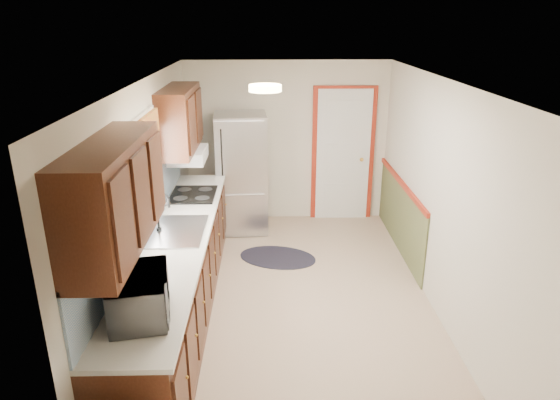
{
  "coord_description": "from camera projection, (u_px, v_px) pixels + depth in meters",
  "views": [
    {
      "loc": [
        -0.27,
        -4.82,
        2.97
      ],
      "look_at": [
        -0.16,
        0.13,
        1.15
      ],
      "focal_mm": 32.0,
      "sensor_mm": 36.0,
      "label": 1
    }
  ],
  "objects": [
    {
      "name": "room_shell",
      "position": [
        295.0,
        200.0,
        5.14
      ],
      "size": [
        3.2,
        5.2,
        2.52
      ],
      "color": "tan",
      "rests_on": "ground"
    },
    {
      "name": "kitchen_run",
      "position": [
        173.0,
        247.0,
        4.97
      ],
      "size": [
        0.63,
        4.0,
        2.2
      ],
      "color": "#38180C",
      "rests_on": "ground"
    },
    {
      "name": "back_wall_trim",
      "position": [
        355.0,
        167.0,
        7.34
      ],
      "size": [
        1.12,
        2.3,
        2.08
      ],
      "color": "maroon",
      "rests_on": "ground"
    },
    {
      "name": "ceiling_fixture",
      "position": [
        265.0,
        88.0,
        4.55
      ],
      "size": [
        0.3,
        0.3,
        0.06
      ],
      "primitive_type": "cylinder",
      "color": "#FFD88C",
      "rests_on": "room_shell"
    },
    {
      "name": "microwave",
      "position": [
        139.0,
        291.0,
        3.53
      ],
      "size": [
        0.44,
        0.64,
        0.4
      ],
      "primitive_type": "imported",
      "rotation": [
        0.0,
        0.0,
        1.77
      ],
      "color": "white",
      "rests_on": "kitchen_run"
    },
    {
      "name": "refrigerator",
      "position": [
        242.0,
        173.0,
        7.17
      ],
      "size": [
        0.76,
        0.74,
        1.72
      ],
      "rotation": [
        0.0,
        0.0,
        0.07
      ],
      "color": "#B7B7BC",
      "rests_on": "ground"
    },
    {
      "name": "rug",
      "position": [
        278.0,
        257.0,
        6.54
      ],
      "size": [
        1.15,
        0.91,
        0.01
      ],
      "primitive_type": "ellipsoid",
      "rotation": [
        0.0,
        0.0,
        -0.28
      ],
      "color": "black",
      "rests_on": "ground"
    },
    {
      "name": "cooktop",
      "position": [
        193.0,
        195.0,
        6.03
      ],
      "size": [
        0.53,
        0.64,
        0.02
      ],
      "primitive_type": "cube",
      "color": "black",
      "rests_on": "kitchen_run"
    }
  ]
}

